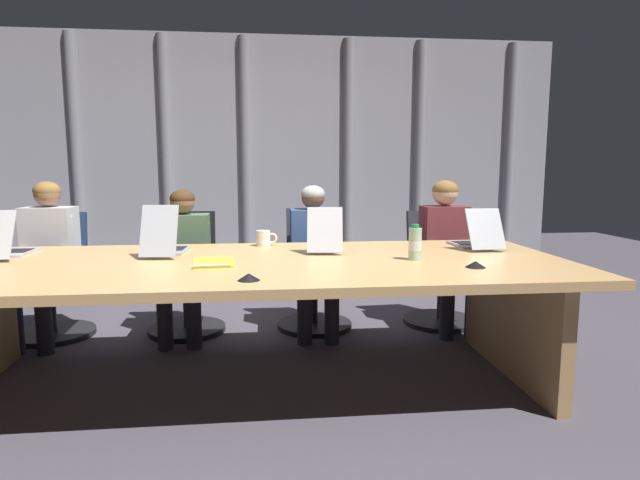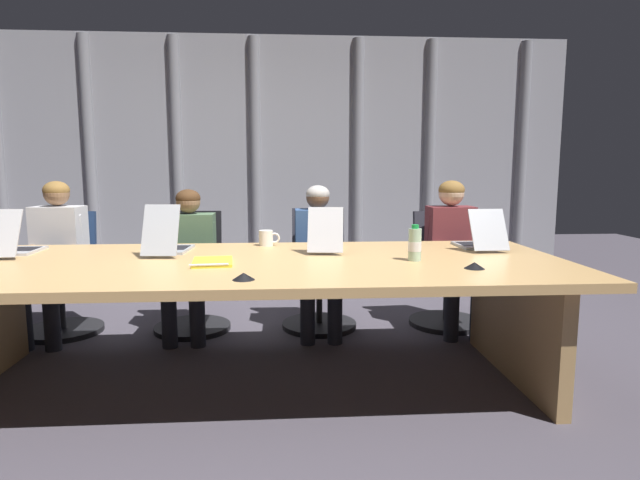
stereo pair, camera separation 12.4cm
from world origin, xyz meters
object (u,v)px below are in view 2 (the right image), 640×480
(laptop_center, at_px, (326,242))
(person_right_mid, at_px, (453,245))
(laptop_left_end, at_px, (12,245))
(office_chair_center, at_px, (319,283))
(office_chair_right_mid, at_px, (445,282))
(laptop_left_mid, at_px, (169,243))
(person_center, at_px, (319,251))
(conference_mic_left_side, at_px, (474,265))
(conference_mic_middle, at_px, (244,276))
(person_left_mid, at_px, (188,253))
(water_bottle_primary, at_px, (415,245))
(office_chair_left_end, at_px, (63,287))
(office_chair_left_mid, at_px, (192,285))
(laptop_right_mid, at_px, (479,240))
(person_left_end, at_px, (54,251))
(coffee_mug_near, at_px, (267,238))
(spiral_notepad, at_px, (213,262))

(laptop_center, bearing_deg, person_right_mid, -53.00)
(laptop_left_end, height_order, office_chair_center, laptop_left_end)
(office_chair_right_mid, bearing_deg, laptop_left_mid, -71.77)
(person_center, height_order, conference_mic_left_side, person_center)
(conference_mic_middle, bearing_deg, person_center, 72.75)
(laptop_left_mid, distance_m, person_left_mid, 0.68)
(water_bottle_primary, distance_m, conference_mic_middle, 1.06)
(office_chair_left_end, relative_size, conference_mic_left_side, 8.51)
(office_chair_left_end, relative_size, water_bottle_primary, 4.44)
(laptop_left_end, relative_size, laptop_center, 1.01)
(person_left_mid, relative_size, person_right_mid, 0.95)
(office_chair_left_mid, distance_m, person_center, 1.06)
(office_chair_center, distance_m, water_bottle_primary, 1.38)
(laptop_right_mid, distance_m, person_left_end, 3.08)
(person_right_mid, bearing_deg, office_chair_left_end, -94.19)
(person_center, xyz_separation_m, coffee_mug_near, (-0.39, -0.39, 0.16))
(person_right_mid, distance_m, spiral_notepad, 2.03)
(conference_mic_middle, relative_size, spiral_notepad, 0.34)
(coffee_mug_near, bearing_deg, laptop_center, -29.30)
(office_chair_left_end, relative_size, person_center, 0.82)
(person_left_end, xyz_separation_m, person_center, (1.98, -0.01, -0.02))
(office_chair_center, xyz_separation_m, conference_mic_left_side, (0.74, -1.46, 0.41))
(office_chair_left_mid, xyz_separation_m, spiral_notepad, (0.33, -1.21, 0.41))
(office_chair_left_end, relative_size, conference_mic_middle, 8.51)
(laptop_center, height_order, person_left_end, person_left_end)
(laptop_center, distance_m, person_right_mid, 1.23)
(person_left_mid, bearing_deg, office_chair_center, 98.35)
(laptop_center, height_order, office_chair_left_mid, laptop_center)
(water_bottle_primary, height_order, conference_mic_left_side, water_bottle_primary)
(laptop_left_end, distance_m, office_chair_left_mid, 1.33)
(laptop_left_mid, bearing_deg, conference_mic_left_side, -106.18)
(laptop_right_mid, distance_m, conference_mic_left_side, 0.75)
(laptop_left_mid, distance_m, person_right_mid, 2.17)
(laptop_left_mid, relative_size, office_chair_left_mid, 0.53)
(office_chair_right_mid, distance_m, conference_mic_middle, 2.29)
(conference_mic_middle, distance_m, spiral_notepad, 0.49)
(office_chair_center, height_order, water_bottle_primary, water_bottle_primary)
(laptop_left_end, relative_size, spiral_notepad, 1.45)
(office_chair_left_end, relative_size, office_chair_right_mid, 1.02)
(spiral_notepad, bearing_deg, office_chair_right_mid, 29.45)
(laptop_center, xyz_separation_m, coffee_mug_near, (-0.40, 0.22, -0.00))
(office_chair_right_mid, bearing_deg, office_chair_left_end, -93.53)
(coffee_mug_near, xyz_separation_m, conference_mic_left_side, (1.14, -0.90, -0.04))
(coffee_mug_near, height_order, conference_mic_middle, coffee_mug_near)
(conference_mic_middle, bearing_deg, office_chair_right_mid, 47.46)
(laptop_right_mid, height_order, spiral_notepad, laptop_right_mid)
(person_left_mid, xyz_separation_m, conference_mic_middle, (0.53, -1.50, 0.13))
(water_bottle_primary, relative_size, coffee_mug_near, 1.46)
(laptop_right_mid, xyz_separation_m, office_chair_center, (-1.02, 0.77, -0.45))
(office_chair_left_mid, relative_size, water_bottle_primary, 4.44)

